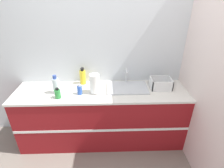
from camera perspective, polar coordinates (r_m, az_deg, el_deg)
name	(u,v)px	position (r m, az deg, el deg)	size (l,w,h in m)	color
ground_plane	(103,152)	(2.80, -3.04, -21.35)	(12.00, 12.00, 0.00)	slate
wall_back	(101,55)	(2.61, -3.55, 9.49)	(4.82, 0.06, 2.60)	silver
wall_right	(194,62)	(2.57, 25.33, 6.51)	(0.06, 2.61, 2.60)	silver
counter_cabinet	(102,116)	(2.72, -3.18, -10.27)	(2.44, 0.64, 0.89)	maroon
sink	(127,87)	(2.53, 4.94, -1.01)	(0.58, 0.38, 0.24)	silver
paper_towel_roll	(95,84)	(2.36, -5.70, 0.11)	(0.13, 0.13, 0.27)	#4C4C51
dish_rack	(161,84)	(2.60, 15.56, -0.14)	(0.29, 0.23, 0.15)	white
bottle_blue	(80,90)	(2.40, -10.52, -1.86)	(0.07, 0.07, 0.15)	#2D56B7
bottle_yellow	(83,77)	(2.65, -9.52, 2.36)	(0.09, 0.09, 0.25)	yellow
bottle_green	(58,94)	(2.38, -17.32, -3.01)	(0.08, 0.08, 0.14)	#2D8C3D
bottle_clear	(56,85)	(2.47, -17.85, -0.45)	(0.09, 0.09, 0.27)	silver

